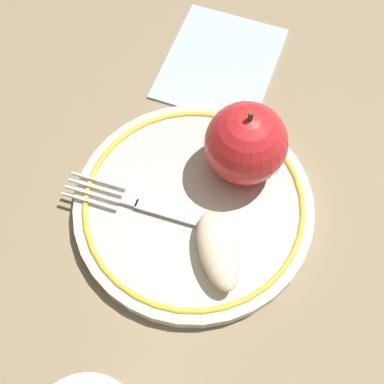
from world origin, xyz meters
name	(u,v)px	position (x,y,z in m)	size (l,w,h in m)	color
ground_plane	(197,207)	(0.00, 0.00, 0.00)	(2.00, 2.00, 0.00)	#887455
plate	(192,205)	(0.01, 0.00, 0.01)	(0.24, 0.24, 0.02)	beige
apple_red_whole	(246,143)	(-0.06, 0.01, 0.06)	(0.08, 0.08, 0.09)	red
apple_slice_front	(218,250)	(0.03, 0.05, 0.03)	(0.08, 0.04, 0.03)	beige
fork	(150,207)	(0.04, -0.03, 0.02)	(0.08, 0.16, 0.00)	silver
napkin_folded	(221,62)	(-0.16, -0.10, 0.00)	(0.15, 0.12, 0.01)	#A8BED3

